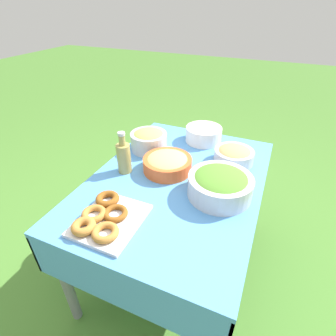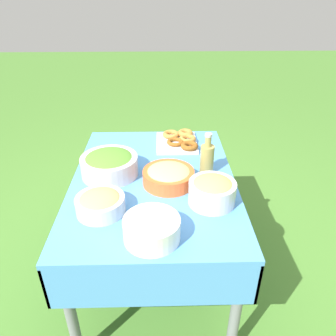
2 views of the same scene
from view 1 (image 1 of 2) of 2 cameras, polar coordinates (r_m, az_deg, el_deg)
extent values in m
plane|color=#477A2D|center=(1.86, 1.58, -19.73)|extent=(14.00, 14.00, 0.00)
cube|color=#4C8CD1|center=(1.38, 2.00, -2.65)|extent=(1.20, 0.85, 0.02)
cube|color=#4C8CD1|center=(1.62, -12.04, -2.61)|extent=(1.20, 0.01, 0.22)
cube|color=#4C8CD1|center=(1.40, 18.40, -10.61)|extent=(1.20, 0.01, 0.22)
cube|color=#4C8CD1|center=(1.92, 8.50, 3.99)|extent=(0.01, 0.85, 0.22)
cube|color=#4C8CD1|center=(1.11, -10.70, -24.79)|extent=(0.01, 0.85, 0.22)
cylinder|color=slate|center=(2.10, -2.02, 0.05)|extent=(0.05, 0.05, 0.66)
cylinder|color=slate|center=(1.47, -21.49, -21.61)|extent=(0.05, 0.05, 0.66)
cylinder|color=slate|center=(1.96, 17.86, -4.64)|extent=(0.05, 0.05, 0.66)
cylinder|color=silver|center=(1.25, 11.22, -3.92)|extent=(0.30, 0.30, 0.10)
ellipsoid|color=#51892D|center=(1.23, 11.40, -2.53)|extent=(0.27, 0.27, 0.07)
cylinder|color=#E05B28|center=(1.41, -0.13, 0.79)|extent=(0.26, 0.26, 0.07)
ellipsoid|color=tan|center=(1.40, -0.13, 1.61)|extent=(0.23, 0.23, 0.07)
cube|color=silver|center=(1.15, -12.41, -11.05)|extent=(0.30, 0.25, 0.02)
torus|color=brown|center=(1.15, -11.35, -9.63)|extent=(0.15, 0.15, 0.02)
torus|color=#B27533|center=(1.07, -13.48, -13.46)|extent=(0.14, 0.14, 0.03)
torus|color=#B27533|center=(1.16, -15.82, -9.57)|extent=(0.13, 0.13, 0.03)
torus|color=#B27533|center=(1.12, -17.90, -12.01)|extent=(0.12, 0.12, 0.03)
torus|color=brown|center=(1.22, -13.05, -6.56)|extent=(0.11, 0.11, 0.03)
cylinder|color=white|center=(1.74, 7.68, 6.04)|extent=(0.23, 0.23, 0.01)
cylinder|color=white|center=(1.74, 7.70, 6.39)|extent=(0.23, 0.23, 0.01)
cylinder|color=white|center=(1.73, 7.73, 6.74)|extent=(0.23, 0.23, 0.01)
cylinder|color=white|center=(1.73, 7.76, 7.10)|extent=(0.23, 0.23, 0.01)
cylinder|color=white|center=(1.72, 7.79, 7.46)|extent=(0.23, 0.23, 0.01)
cylinder|color=white|center=(1.72, 7.82, 7.81)|extent=(0.23, 0.23, 0.01)
cylinder|color=white|center=(1.71, 7.85, 8.18)|extent=(0.23, 0.23, 0.01)
cylinder|color=white|center=(1.71, 7.89, 8.54)|extent=(0.23, 0.23, 0.01)
cylinder|color=#998E4C|center=(1.40, -9.56, 2.07)|extent=(0.07, 0.07, 0.16)
cylinder|color=#998E4C|center=(1.35, -9.99, 6.00)|extent=(0.03, 0.03, 0.06)
cylinder|color=#B7B7B7|center=(1.33, -10.13, 7.35)|extent=(0.04, 0.04, 0.01)
cylinder|color=silver|center=(1.53, 14.10, 2.49)|extent=(0.22, 0.22, 0.08)
ellipsoid|color=tan|center=(1.52, 14.22, 3.27)|extent=(0.19, 0.19, 0.07)
cylinder|color=silver|center=(1.61, -4.19, 5.80)|extent=(0.22, 0.22, 0.11)
ellipsoid|color=#ADCC59|center=(1.59, -4.25, 7.08)|extent=(0.19, 0.19, 0.07)
camera|label=2|loc=(2.55, 16.57, 35.10)|focal=35.00mm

